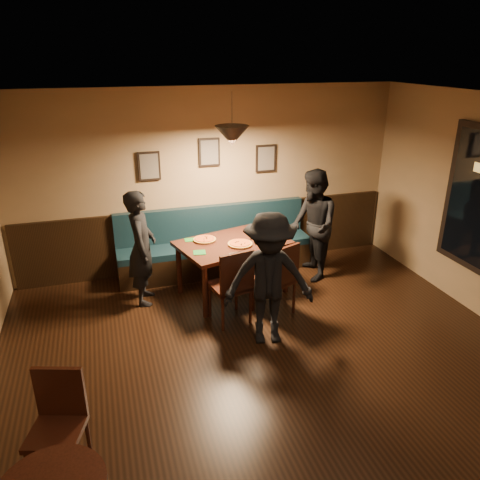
{
  "coord_description": "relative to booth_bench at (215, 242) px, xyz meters",
  "views": [
    {
      "loc": [
        -1.6,
        -3.3,
        3.25
      ],
      "look_at": [
        0.07,
        2.12,
        0.95
      ],
      "focal_mm": 34.95,
      "sensor_mm": 36.0,
      "label": 1
    }
  ],
  "objects": [
    {
      "name": "cutlery_set",
      "position": [
        0.07,
        -1.1,
        0.29
      ],
      "size": [
        0.18,
        0.05,
        0.0
      ],
      "primitive_type": "cube",
      "rotation": [
        0.0,
        0.0,
        1.77
      ],
      "color": "silver",
      "rests_on": "dining_table"
    },
    {
      "name": "cafe_chair_far",
      "position": [
        -2.16,
        -3.34,
        -0.04
      ],
      "size": [
        0.51,
        0.51,
        0.92
      ],
      "primitive_type": null,
      "rotation": [
        0.0,
        0.0,
        2.83
      ],
      "color": "black",
      "rests_on": "floor"
    },
    {
      "name": "diner_left",
      "position": [
        -1.17,
        -0.61,
        0.3
      ],
      "size": [
        0.48,
        0.64,
        1.6
      ],
      "primitive_type": "imported",
      "rotation": [
        0.0,
        0.0,
        1.4
      ],
      "color": "black",
      "rests_on": "floor"
    },
    {
      "name": "diner_right",
      "position": [
        1.35,
        -0.59,
        0.34
      ],
      "size": [
        0.72,
        0.88,
        1.68
      ],
      "primitive_type": "imported",
      "rotation": [
        0.0,
        0.0,
        -1.69
      ],
      "color": "black",
      "rests_on": "floor"
    },
    {
      "name": "dining_table",
      "position": [
        0.07,
        -0.73,
        -0.11
      ],
      "size": [
        1.67,
        1.29,
        0.79
      ],
      "primitive_type": "cube",
      "rotation": [
        0.0,
        0.0,
        0.26
      ],
      "color": "black",
      "rests_on": "floor"
    },
    {
      "name": "napkin_b",
      "position": [
        -0.46,
        -0.97,
        0.29
      ],
      "size": [
        0.18,
        0.18,
        0.01
      ],
      "primitive_type": "cube",
      "rotation": [
        0.0,
        0.0,
        -0.16
      ],
      "color": "#1B6623",
      "rests_on": "dining_table"
    },
    {
      "name": "picture_left",
      "position": [
        -0.9,
        0.27,
        1.2
      ],
      "size": [
        0.32,
        0.04,
        0.42
      ],
      "primitive_type": "cube",
      "color": "black",
      "rests_on": "wall_back"
    },
    {
      "name": "pizza_c",
      "position": [
        0.55,
        -0.57,
        0.31
      ],
      "size": [
        0.46,
        0.46,
        0.04
      ],
      "primitive_type": "cylinder",
      "rotation": [
        0.0,
        0.0,
        0.27
      ],
      "color": "orange",
      "rests_on": "dining_table"
    },
    {
      "name": "chair_near_right",
      "position": [
        0.43,
        -1.41,
        0.0
      ],
      "size": [
        0.58,
        0.58,
        1.01
      ],
      "primitive_type": null,
      "rotation": [
        0.0,
        0.0,
        0.39
      ],
      "color": "black",
      "rests_on": "floor"
    },
    {
      "name": "soda_glass",
      "position": [
        0.64,
        -1.07,
        0.36
      ],
      "size": [
        0.08,
        0.08,
        0.15
      ],
      "primitive_type": "cylinder",
      "rotation": [
        0.0,
        0.0,
        0.23
      ],
      "color": "black",
      "rests_on": "dining_table"
    },
    {
      "name": "pendant_lamp",
      "position": [
        0.07,
        -0.73,
        1.75
      ],
      "size": [
        0.44,
        0.44,
        0.25
      ],
      "primitive_type": "cone",
      "rotation": [
        3.14,
        0.0,
        0.0
      ],
      "color": "black",
      "rests_on": "ceiling"
    },
    {
      "name": "napkin_a",
      "position": [
        -0.49,
        -0.49,
        0.29
      ],
      "size": [
        0.14,
        0.14,
        0.01
      ],
      "primitive_type": "cube",
      "rotation": [
        0.0,
        0.0,
        -0.03
      ],
      "color": "#1D6F20",
      "rests_on": "dining_table"
    },
    {
      "name": "booth_bench",
      "position": [
        0.0,
        0.0,
        0.0
      ],
      "size": [
        3.0,
        0.6,
        1.0
      ],
      "primitive_type": null,
      "color": "#0F232D",
      "rests_on": "ground"
    },
    {
      "name": "wainscot",
      "position": [
        0.0,
        0.27,
        0.0
      ],
      "size": [
        5.88,
        0.06,
        1.0
      ],
      "primitive_type": "cube",
      "color": "black",
      "rests_on": "ground"
    },
    {
      "name": "ceiling",
      "position": [
        0.0,
        -3.2,
        2.3
      ],
      "size": [
        7.0,
        7.0,
        0.0
      ],
      "primitive_type": "plane",
      "rotation": [
        3.14,
        0.0,
        0.0
      ],
      "color": "silver",
      "rests_on": "ground"
    },
    {
      "name": "wall_back",
      "position": [
        0.0,
        0.3,
        0.9
      ],
      "size": [
        6.0,
        0.0,
        6.0
      ],
      "primitive_type": "plane",
      "rotation": [
        1.57,
        0.0,
        0.0
      ],
      "color": "#8C704F",
      "rests_on": "ground"
    },
    {
      "name": "picture_right",
      "position": [
        0.9,
        0.27,
        1.2
      ],
      "size": [
        0.32,
        0.04,
        0.42
      ],
      "primitive_type": "cube",
      "color": "black",
      "rests_on": "wall_back"
    },
    {
      "name": "pizza_a",
      "position": [
        -0.3,
        -0.58,
        0.31
      ],
      "size": [
        0.36,
        0.36,
        0.04
      ],
      "primitive_type": "cylinder",
      "rotation": [
        0.0,
        0.0,
        0.14
      ],
      "color": "#C06D24",
      "rests_on": "dining_table"
    },
    {
      "name": "floor",
      "position": [
        0.0,
        -3.2,
        -0.5
      ],
      "size": [
        7.0,
        7.0,
        0.0
      ],
      "primitive_type": "plane",
      "color": "black",
      "rests_on": "ground"
    },
    {
      "name": "picture_center",
      "position": [
        0.0,
        0.27,
        1.35
      ],
      "size": [
        0.32,
        0.04,
        0.42
      ],
      "primitive_type": "cube",
      "color": "black",
      "rests_on": "wall_back"
    },
    {
      "name": "diner_front",
      "position": [
        0.13,
        -2.01,
        0.31
      ],
      "size": [
        1.15,
        0.8,
        1.62
      ],
      "primitive_type": "imported",
      "rotation": [
        0.0,
        0.0,
        -0.21
      ],
      "color": "black",
      "rests_on": "floor"
    },
    {
      "name": "tabasco_bottle",
      "position": [
        0.62,
        -0.78,
        0.35
      ],
      "size": [
        0.04,
        0.04,
        0.13
      ],
      "primitive_type": "cylinder",
      "rotation": [
        0.0,
        0.0,
        -0.31
      ],
      "color": "#901B04",
      "rests_on": "dining_table"
    },
    {
      "name": "chair_near_left",
      "position": [
        -0.18,
        -1.44,
        0.01
      ],
      "size": [
        0.53,
        0.53,
        1.03
      ],
      "primitive_type": null,
      "rotation": [
        0.0,
        0.0,
        0.19
      ],
      "color": "black",
      "rests_on": "floor"
    },
    {
      "name": "pizza_b",
      "position": [
        0.13,
        -0.88,
        0.31
      ],
      "size": [
        0.36,
        0.36,
        0.04
      ],
      "primitive_type": "cylinder",
      "rotation": [
        0.0,
        0.0,
        -0.07
      ],
      "color": "orange",
      "rests_on": "dining_table"
    }
  ]
}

